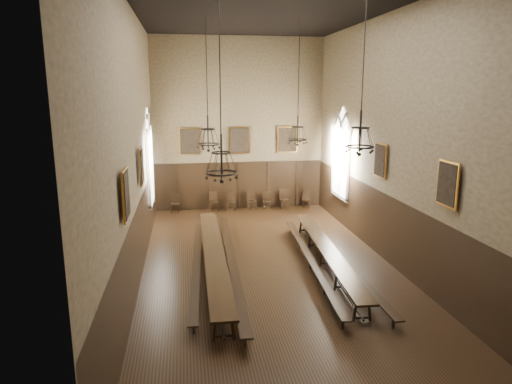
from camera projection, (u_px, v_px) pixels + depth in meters
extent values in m
cube|color=black|center=(270.00, 270.00, 16.28)|extent=(9.00, 18.00, 0.02)
cube|color=black|center=(272.00, 1.00, 14.33)|extent=(9.00, 18.00, 0.02)
cube|color=#887553|center=(239.00, 125.00, 23.99)|extent=(9.00, 0.02, 9.00)
cube|color=#887553|center=(387.00, 214.00, 6.61)|extent=(9.00, 0.02, 9.00)
cube|color=#887553|center=(133.00, 147.00, 14.62)|extent=(0.02, 18.00, 9.00)
cube|color=#887553|center=(397.00, 142.00, 15.99)|extent=(0.02, 18.00, 9.00)
cube|color=black|center=(214.00, 252.00, 15.94)|extent=(0.83, 10.15, 0.07)
cube|color=black|center=(327.00, 249.00, 16.48)|extent=(1.24, 9.10, 0.06)
cube|color=black|center=(197.00, 262.00, 15.99)|extent=(0.72, 9.14, 0.05)
cube|color=black|center=(231.00, 259.00, 16.08)|extent=(0.69, 10.79, 0.05)
cube|color=black|center=(310.00, 258.00, 16.31)|extent=(0.89, 9.25, 0.05)
cube|color=black|center=(339.00, 258.00, 16.35)|extent=(0.29, 9.46, 0.05)
cube|color=black|center=(175.00, 204.00, 23.94)|extent=(0.48, 0.48, 0.05)
cube|color=black|center=(175.00, 198.00, 24.06)|extent=(0.42, 0.10, 0.50)
cube|color=black|center=(214.00, 202.00, 24.22)|extent=(0.51, 0.51, 0.05)
cube|color=black|center=(213.00, 196.00, 24.35)|extent=(0.45, 0.10, 0.54)
cube|color=black|center=(231.00, 202.00, 24.39)|extent=(0.47, 0.47, 0.05)
cube|color=black|center=(230.00, 196.00, 24.51)|extent=(0.43, 0.09, 0.51)
cube|color=black|center=(252.00, 201.00, 24.56)|extent=(0.47, 0.47, 0.05)
cube|color=black|center=(251.00, 196.00, 24.68)|extent=(0.42, 0.09, 0.50)
cube|color=black|center=(267.00, 201.00, 24.68)|extent=(0.41, 0.41, 0.05)
cube|color=black|center=(266.00, 196.00, 24.80)|extent=(0.39, 0.06, 0.47)
cube|color=black|center=(284.00, 200.00, 24.77)|extent=(0.46, 0.46, 0.05)
cube|color=black|center=(284.00, 194.00, 24.89)|extent=(0.45, 0.06, 0.53)
cube|color=black|center=(306.00, 200.00, 24.90)|extent=(0.46, 0.46, 0.05)
cube|color=black|center=(305.00, 195.00, 25.02)|extent=(0.41, 0.09, 0.49)
cylinder|color=black|center=(207.00, 66.00, 17.15)|extent=(0.03, 0.03, 3.67)
torus|color=black|center=(208.00, 144.00, 17.79)|extent=(0.90, 0.90, 0.05)
torus|color=black|center=(208.00, 129.00, 17.67)|extent=(0.57, 0.57, 0.04)
cylinder|color=black|center=(208.00, 132.00, 17.69)|extent=(0.06, 0.06, 1.27)
cylinder|color=black|center=(299.00, 67.00, 17.81)|extent=(0.03, 0.03, 3.70)
torus|color=black|center=(298.00, 140.00, 18.42)|extent=(0.79, 0.79, 0.05)
torus|color=black|center=(298.00, 127.00, 18.31)|extent=(0.50, 0.50, 0.04)
cylinder|color=black|center=(298.00, 129.00, 18.33)|extent=(0.06, 0.06, 1.11)
cylinder|color=black|center=(220.00, 59.00, 11.86)|extent=(0.03, 0.03, 3.89)
torus|color=black|center=(222.00, 173.00, 12.51)|extent=(0.86, 0.86, 0.05)
torus|color=black|center=(221.00, 153.00, 12.39)|extent=(0.55, 0.55, 0.04)
cylinder|color=black|center=(221.00, 156.00, 12.41)|extent=(0.06, 0.06, 1.22)
cylinder|color=black|center=(364.00, 51.00, 12.92)|extent=(0.03, 0.03, 3.30)
torus|color=black|center=(359.00, 147.00, 13.51)|extent=(0.86, 0.86, 0.05)
torus|color=black|center=(360.00, 128.00, 13.39)|extent=(0.55, 0.55, 0.04)
cylinder|color=black|center=(360.00, 131.00, 13.41)|extent=(0.06, 0.06, 1.22)
cube|color=#AF762A|center=(190.00, 141.00, 23.65)|extent=(1.10, 0.12, 1.40)
cube|color=black|center=(190.00, 141.00, 23.65)|extent=(0.98, 0.02, 1.28)
cube|color=#AF762A|center=(239.00, 140.00, 24.04)|extent=(1.10, 0.12, 1.40)
cube|color=black|center=(239.00, 140.00, 24.04)|extent=(0.98, 0.02, 1.28)
cube|color=#AF762A|center=(288.00, 140.00, 24.44)|extent=(1.10, 0.12, 1.40)
cube|color=black|center=(288.00, 140.00, 24.44)|extent=(0.98, 0.02, 1.28)
cube|color=#AF762A|center=(141.00, 166.00, 15.78)|extent=(0.12, 1.00, 1.30)
cube|color=black|center=(141.00, 166.00, 15.78)|extent=(0.02, 0.88, 1.18)
cube|color=#AF762A|center=(125.00, 195.00, 11.44)|extent=(0.12, 1.00, 1.30)
cube|color=black|center=(125.00, 195.00, 11.44)|extent=(0.02, 0.88, 1.18)
cube|color=#AF762A|center=(380.00, 160.00, 17.11)|extent=(0.12, 1.00, 1.30)
cube|color=black|center=(380.00, 160.00, 17.11)|extent=(0.02, 0.88, 1.18)
cube|color=#AF762A|center=(448.00, 184.00, 12.77)|extent=(0.12, 1.00, 1.30)
cube|color=black|center=(448.00, 184.00, 12.77)|extent=(0.02, 0.88, 1.18)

